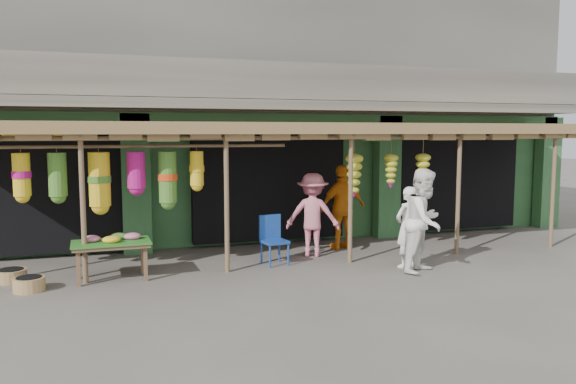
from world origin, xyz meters
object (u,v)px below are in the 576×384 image
object	(u,v)px
flower_table	(112,243)
person_right	(425,221)
blue_chair	(273,237)
person_shopper	(313,215)
person_front	(407,227)
person_vendor	(343,207)

from	to	relation	value
flower_table	person_right	world-z (taller)	person_right
blue_chair	person_right	size ratio (longest dim) A/B	0.50
blue_chair	person_shopper	world-z (taller)	person_shopper
person_front	person_vendor	xyz separation A→B (m)	(-0.50, 1.97, 0.15)
flower_table	blue_chair	world-z (taller)	blue_chair
flower_table	blue_chair	distance (m)	3.06
blue_chair	person_right	bearing A→B (deg)	-40.07
flower_table	person_front	bearing A→B (deg)	-10.18
flower_table	person_vendor	xyz separation A→B (m)	(4.94, 1.16, 0.29)
flower_table	person_front	size ratio (longest dim) A/B	0.87
blue_chair	person_right	xyz separation A→B (m)	(2.50, -1.50, 0.43)
flower_table	blue_chair	xyz separation A→B (m)	(3.04, 0.27, -0.11)
person_front	person_shopper	xyz separation A→B (m)	(-1.39, 1.50, 0.09)
person_front	person_vendor	bearing A→B (deg)	-94.07
person_right	blue_chair	bearing A→B (deg)	115.24
blue_chair	person_vendor	bearing A→B (deg)	16.18
person_vendor	person_shopper	xyz separation A→B (m)	(-0.89, -0.47, -0.06)
person_right	person_shopper	distance (m)	2.45
blue_chair	person_front	world-z (taller)	person_front
blue_chair	flower_table	bearing A→B (deg)	175.83
blue_chair	person_right	distance (m)	2.95
person_right	person_front	bearing A→B (deg)	71.03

